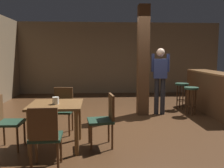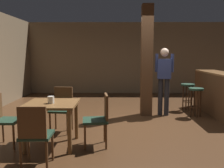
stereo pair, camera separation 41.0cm
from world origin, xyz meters
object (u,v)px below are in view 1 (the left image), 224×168
at_px(dining_table, 56,112).
at_px(chair_east, 105,117).
at_px(napkin_cup, 56,101).
at_px(bar_counter, 210,92).
at_px(chair_west, 5,119).
at_px(bar_stool_mid, 182,89).
at_px(standing_person, 160,76).
at_px(bar_stool_near, 191,94).
at_px(chair_south, 45,135).
at_px(chair_north, 63,108).

xyz_separation_m(dining_table, chair_east, (0.81, -0.00, -0.11)).
relative_size(napkin_cup, bar_counter, 0.05).
height_order(chair_west, bar_stool_mid, chair_west).
xyz_separation_m(standing_person, bar_stool_near, (0.78, -0.14, -0.45)).
distance_m(chair_west, bar_stool_near, 4.44).
bearing_deg(chair_south, napkin_cup, 88.34).
distance_m(dining_table, bar_stool_near, 3.71).
height_order(chair_north, napkin_cup, chair_north).
xyz_separation_m(chair_east, chair_north, (-0.81, 0.83, 0.00)).
relative_size(chair_west, bar_stool_mid, 1.19).
distance_m(napkin_cup, bar_stool_mid, 4.18).
distance_m(dining_table, chair_south, 0.87).
bearing_deg(dining_table, chair_east, -0.01).
relative_size(chair_west, napkin_cup, 7.43).
relative_size(dining_table, standing_person, 0.50).
xyz_separation_m(napkin_cup, bar_stool_mid, (3.12, 2.78, -0.25)).
height_order(dining_table, bar_stool_mid, dining_table).
bearing_deg(chair_east, standing_person, 54.87).
bearing_deg(standing_person, chair_south, -127.92).
xyz_separation_m(dining_table, chair_north, (0.00, 0.83, -0.11)).
bearing_deg(chair_south, chair_west, 134.23).
relative_size(chair_south, bar_stool_mid, 1.19).
bearing_deg(chair_north, chair_east, -45.55).
relative_size(chair_east, bar_stool_mid, 1.19).
bearing_deg(chair_west, bar_stool_near, 27.35).
xyz_separation_m(dining_table, bar_stool_mid, (3.12, 2.73, -0.04)).
height_order(chair_north, chair_south, same).
bearing_deg(napkin_cup, dining_table, 93.05).
height_order(dining_table, chair_north, chair_north).
bearing_deg(chair_east, bar_counter, 37.85).
height_order(chair_south, bar_stool_mid, chair_south).
relative_size(dining_table, bar_stool_near, 1.18).
xyz_separation_m(chair_south, bar_counter, (3.74, 3.12, 0.05)).
bearing_deg(chair_east, bar_stool_near, 41.21).
bearing_deg(bar_stool_mid, chair_south, -131.16).
relative_size(chair_west, bar_stool_near, 1.22).
bearing_deg(chair_south, bar_stool_near, 42.54).
bearing_deg(dining_table, chair_north, 89.99).
xyz_separation_m(chair_north, chair_west, (-0.83, -0.86, 0.00)).
relative_size(standing_person, bar_stool_mid, 2.30).
distance_m(bar_counter, bar_stool_near, 0.65).
bearing_deg(bar_stool_near, chair_north, -159.18).
bearing_deg(napkin_cup, chair_north, 90.18).
xyz_separation_m(dining_table, bar_stool_near, (3.11, 2.01, -0.06)).
relative_size(chair_east, napkin_cup, 7.43).
bearing_deg(chair_west, chair_east, 0.97).
xyz_separation_m(chair_west, bar_stool_mid, (3.95, 2.76, 0.06)).
bearing_deg(chair_west, standing_person, 34.63).
relative_size(chair_north, chair_south, 1.00).
height_order(dining_table, chair_south, chair_south).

